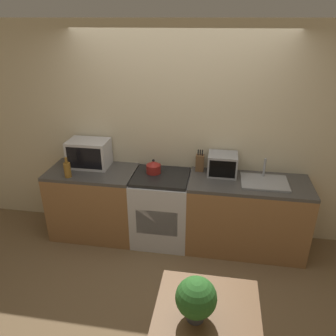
{
  "coord_description": "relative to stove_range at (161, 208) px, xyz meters",
  "views": [
    {
      "loc": [
        0.48,
        -2.67,
        2.6
      ],
      "look_at": [
        -0.06,
        0.65,
        1.05
      ],
      "focal_mm": 35.0,
      "sensor_mm": 36.0,
      "label": 1
    }
  ],
  "objects": [
    {
      "name": "potted_plant",
      "position": [
        0.57,
        -1.84,
        0.5
      ],
      "size": [
        0.27,
        0.27,
        0.32
      ],
      "color": "#424247",
      "rests_on": "dining_table"
    },
    {
      "name": "stove_range",
      "position": [
        0.0,
        0.0,
        0.0
      ],
      "size": [
        0.68,
        0.62,
        0.9
      ],
      "color": "silver",
      "rests_on": "ground_plane"
    },
    {
      "name": "counter_left_run",
      "position": [
        -0.87,
        0.0,
        0.0
      ],
      "size": [
        1.06,
        0.62,
        0.9
      ],
      "color": "olive",
      "rests_on": "ground_plane"
    },
    {
      "name": "bottle",
      "position": [
        -1.07,
        -0.21,
        0.55
      ],
      "size": [
        0.08,
        0.08,
        0.25
      ],
      "color": "olive",
      "rests_on": "counter_left_run"
    },
    {
      "name": "toaster_oven",
      "position": [
        0.71,
        0.15,
        0.58
      ],
      "size": [
        0.34,
        0.28,
        0.26
      ],
      "color": "#999BA0",
      "rests_on": "counter_right_run"
    },
    {
      "name": "dining_table",
      "position": [
        0.65,
        -1.74,
        0.19
      ],
      "size": [
        0.72,
        0.64,
        0.77
      ],
      "color": "brown",
      "rests_on": "ground_plane"
    },
    {
      "name": "kettle",
      "position": [
        -0.1,
        0.06,
        0.53
      ],
      "size": [
        0.17,
        0.17,
        0.18
      ],
      "color": "maroon",
      "rests_on": "stove_range"
    },
    {
      "name": "counter_right_run",
      "position": [
        1.03,
        0.0,
        0.0
      ],
      "size": [
        1.38,
        0.62,
        0.9
      ],
      "color": "olive",
      "rests_on": "ground_plane"
    },
    {
      "name": "knife_block",
      "position": [
        0.44,
        0.21,
        0.56
      ],
      "size": [
        0.1,
        0.08,
        0.27
      ],
      "color": "brown",
      "rests_on": "counter_right_run"
    },
    {
      "name": "ground_plane",
      "position": [
        0.16,
        -0.74,
        -0.45
      ],
      "size": [
        16.0,
        16.0,
        0.0
      ],
      "primitive_type": "plane",
      "color": "brown"
    },
    {
      "name": "wall_back",
      "position": [
        0.16,
        0.34,
        0.85
      ],
      "size": [
        10.0,
        0.06,
        2.6
      ],
      "color": "beige",
      "rests_on": "ground_plane"
    },
    {
      "name": "microwave",
      "position": [
        -0.93,
        0.12,
        0.62
      ],
      "size": [
        0.49,
        0.33,
        0.34
      ],
      "color": "silver",
      "rests_on": "counter_left_run"
    },
    {
      "name": "sink_basin",
      "position": [
        1.19,
        0.01,
        0.47
      ],
      "size": [
        0.52,
        0.4,
        0.24
      ],
      "color": "#999BA0",
      "rests_on": "counter_right_run"
    }
  ]
}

